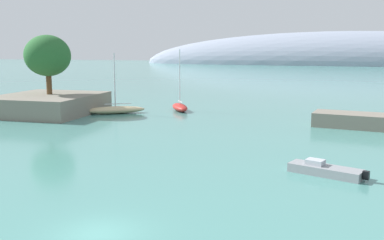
{
  "coord_description": "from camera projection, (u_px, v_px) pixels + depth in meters",
  "views": [
    {
      "loc": [
        10.23,
        -19.07,
        9.38
      ],
      "look_at": [
        -1.01,
        21.77,
        2.4
      ],
      "focal_mm": 40.96,
      "sensor_mm": 36.0,
      "label": 1
    }
  ],
  "objects": [
    {
      "name": "distant_ridge",
      "position": [
        347.0,
        65.0,
        252.11
      ],
      "size": [
        243.37,
        54.56,
        37.96
      ],
      "primitive_type": "ellipsoid",
      "color": "#8E99AD",
      "rests_on": "ground"
    },
    {
      "name": "motorboat_grey_foreground",
      "position": [
        325.0,
        170.0,
        32.68
      ],
      "size": [
        5.8,
        3.53,
        1.07
      ],
      "rotation": [
        0.0,
        0.0,
        2.77
      ],
      "color": "gray",
      "rests_on": "water"
    },
    {
      "name": "shore_outcrop",
      "position": [
        48.0,
        104.0,
        63.33
      ],
      "size": [
        13.15,
        14.46,
        2.72
      ],
      "primitive_type": "cube",
      "color": "gray",
      "rests_on": "ground"
    },
    {
      "name": "tree_clump_shore",
      "position": [
        48.0,
        56.0,
        62.93
      ],
      "size": [
        6.57,
        6.57,
        8.54
      ],
      "color": "brown",
      "rests_on": "shore_outcrop"
    },
    {
      "name": "sailboat_red_mid_mooring",
      "position": [
        180.0,
        107.0,
        66.07
      ],
      "size": [
        4.58,
        6.09,
        9.21
      ],
      "rotation": [
        0.0,
        0.0,
        2.09
      ],
      "color": "red",
      "rests_on": "water"
    },
    {
      "name": "sailboat_sand_near_shore",
      "position": [
        115.0,
        110.0,
        63.26
      ],
      "size": [
        8.37,
        6.22,
        8.7
      ],
      "rotation": [
        0.0,
        0.0,
        3.68
      ],
      "color": "#C6B284",
      "rests_on": "water"
    },
    {
      "name": "water",
      "position": [
        98.0,
        234.0,
        22.34
      ],
      "size": [
        600.0,
        600.0,
        0.0
      ],
      "primitive_type": "plane",
      "color": "teal",
      "rests_on": "ground"
    }
  ]
}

